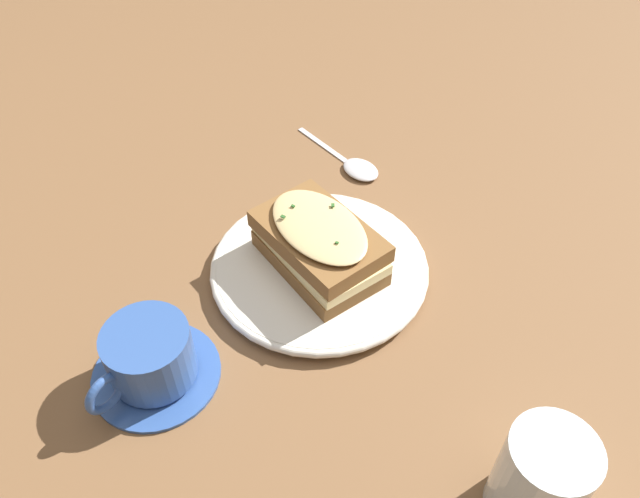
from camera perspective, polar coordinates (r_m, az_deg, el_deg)
name	(u,v)px	position (r m, az deg, el deg)	size (l,w,h in m)	color
ground_plane	(330,272)	(0.76, 0.94, -2.09)	(2.40, 2.40, 0.00)	brown
dinner_plate	(320,270)	(0.75, 0.00, -1.96)	(0.26, 0.26, 0.02)	silver
sandwich	(320,245)	(0.72, -0.05, 0.34)	(0.16, 0.19, 0.07)	brown
teacup_with_saucer	(150,359)	(0.67, -15.28, -9.68)	(0.14, 0.14, 0.07)	#33569E
water_glass	(540,479)	(0.59, 19.47, -19.22)	(0.08, 0.08, 0.11)	silver
spoon	(356,167)	(0.91, 3.33, 7.53)	(0.11, 0.16, 0.01)	silver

